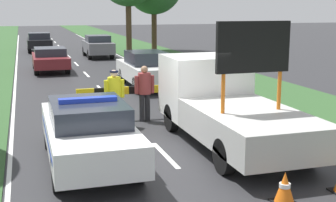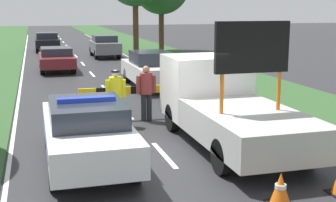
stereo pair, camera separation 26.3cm
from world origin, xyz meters
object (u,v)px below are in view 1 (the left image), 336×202
traffic_cone_centre_front (285,188)px  queued_car_wagon_maroon (50,59)px  police_car (88,131)px  queued_car_suv_grey (98,46)px  pedestrian_civilian (145,89)px  queued_car_van_white (146,69)px  police_officer (114,93)px  road_barrier (129,92)px  queued_car_sedan_black (39,41)px  work_truck (224,103)px

traffic_cone_centre_front → queued_car_wagon_maroon: size_ratio=0.13×
police_car → queued_car_suv_grey: police_car is taller
police_car → pedestrian_civilian: (2.21, 3.53, 0.25)m
pedestrian_civilian → traffic_cone_centre_front: bearing=-103.3°
pedestrian_civilian → queued_car_van_white: bearing=54.5°
police_car → queued_car_van_white: bearing=64.9°
police_car → police_officer: 3.45m
police_car → queued_car_wagon_maroon: (0.11, 16.18, -0.07)m
traffic_cone_centre_front → queued_car_wagon_maroon: bearing=98.7°
traffic_cone_centre_front → queued_car_van_white: 12.84m
police_officer → traffic_cone_centre_front: size_ratio=2.86×
road_barrier → pedestrian_civilian: bearing=-41.0°
pedestrian_civilian → queued_car_van_white: 6.25m
queued_car_suv_grey → queued_car_sedan_black: size_ratio=0.98×
queued_car_suv_grey → queued_car_wagon_maroon: bearing=60.7°
work_truck → traffic_cone_centre_front: (-0.58, -4.00, -0.74)m
pedestrian_civilian → queued_car_sedan_black: pedestrian_civilian is taller
road_barrier → queued_car_suv_grey: 18.79m
police_officer → queued_car_sedan_black: (-1.24, 25.06, -0.20)m
queued_car_suv_grey → traffic_cone_centre_front: bearing=88.5°
queued_car_sedan_black → police_officer: bearing=92.8°
road_barrier → queued_car_wagon_maroon: (-1.69, 12.24, -0.17)m
police_car → queued_car_sedan_black: bearing=86.7°
queued_car_wagon_maroon → queued_car_sedan_black: (-0.14, 12.10, 0.10)m
queued_car_van_white → queued_car_suv_grey: bearing=-89.6°
traffic_cone_centre_front → pedestrian_civilian: bearing=97.3°
queued_car_wagon_maroon → traffic_cone_centre_front: bearing=98.7°
police_car → traffic_cone_centre_front: bearing=-49.9°
pedestrian_civilian → queued_car_suv_grey: size_ratio=0.41×
road_barrier → queued_car_wagon_maroon: size_ratio=0.74×
work_truck → road_barrier: 3.69m
road_barrier → police_officer: (-0.59, -0.72, 0.14)m
queued_car_suv_grey → police_car: bearing=80.6°
road_barrier → queued_car_sedan_black: queued_car_sedan_black is taller
police_car → traffic_cone_centre_front: 4.49m
police_car → queued_car_wagon_maroon: bearing=86.3°
road_barrier → queued_car_van_white: (2.02, 5.62, -0.05)m
police_officer → queued_car_sedan_black: police_officer is taller
queued_car_sedan_black → queued_car_wagon_maroon: bearing=90.7°
police_car → pedestrian_civilian: 4.17m
road_barrier → queued_car_wagon_maroon: queued_car_wagon_maroon is taller
queued_car_suv_grey → work_truck: bearing=89.8°
road_barrier → traffic_cone_centre_front: road_barrier is taller
queued_car_sedan_black → pedestrian_civilian: bearing=95.2°
police_officer → queued_car_suv_grey: police_officer is taller
pedestrian_civilian → traffic_cone_centre_front: (0.86, -6.77, -0.72)m
queued_car_van_white → queued_car_wagon_maroon: bearing=-60.7°
pedestrian_civilian → queued_car_wagon_maroon: pedestrian_civilian is taller
road_barrier → police_car: bearing=-110.3°
queued_car_wagon_maroon → road_barrier: bearing=97.9°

